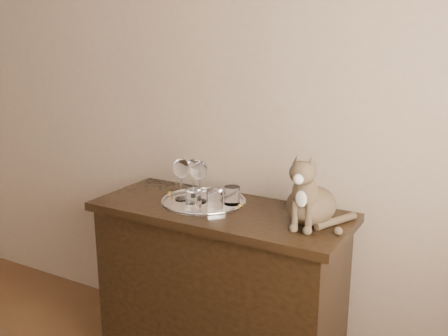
# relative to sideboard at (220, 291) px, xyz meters

# --- Properties ---
(wall_back) EXTENTS (4.00, 0.10, 2.70)m
(wall_back) POSITION_rel_sideboard_xyz_m (-0.60, 0.31, 0.93)
(wall_back) COLOR tan
(wall_back) RESTS_ON ground
(sideboard) EXTENTS (1.20, 0.50, 0.85)m
(sideboard) POSITION_rel_sideboard_xyz_m (0.00, 0.00, 0.00)
(sideboard) COLOR black
(sideboard) RESTS_ON ground
(tray) EXTENTS (0.40, 0.40, 0.01)m
(tray) POSITION_rel_sideboard_xyz_m (-0.10, 0.02, 0.43)
(tray) COLOR white
(tray) RESTS_ON sideboard
(wine_glass_a) EXTENTS (0.07, 0.07, 0.18)m
(wine_glass_a) POSITION_rel_sideboard_xyz_m (-0.21, 0.10, 0.52)
(wine_glass_a) COLOR white
(wine_glass_a) RESTS_ON tray
(wine_glass_c) EXTENTS (0.08, 0.08, 0.20)m
(wine_glass_c) POSITION_rel_sideboard_xyz_m (-0.21, 0.00, 0.53)
(wine_glass_c) COLOR white
(wine_glass_c) RESTS_ON tray
(wine_glass_d) EXTENTS (0.08, 0.08, 0.20)m
(wine_glass_d) POSITION_rel_sideboard_xyz_m (-0.12, 0.01, 0.53)
(wine_glass_d) COLOR silver
(wine_glass_d) RESTS_ON tray
(tumbler_a) EXTENTS (0.08, 0.08, 0.09)m
(tumbler_a) POSITION_rel_sideboard_xyz_m (-0.01, -0.03, 0.48)
(tumbler_a) COLOR white
(tumbler_a) RESTS_ON tray
(tumbler_b) EXTENTS (0.07, 0.07, 0.08)m
(tumbler_b) POSITION_rel_sideboard_xyz_m (-0.10, -0.06, 0.47)
(tumbler_b) COLOR silver
(tumbler_b) RESTS_ON tray
(tumbler_c) EXTENTS (0.07, 0.07, 0.08)m
(tumbler_c) POSITION_rel_sideboard_xyz_m (0.03, 0.06, 0.47)
(tumbler_c) COLOR silver
(tumbler_c) RESTS_ON tray
(cat) EXTENTS (0.32, 0.30, 0.32)m
(cat) POSITION_rel_sideboard_xyz_m (0.43, 0.02, 0.58)
(cat) COLOR brown
(cat) RESTS_ON sideboard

